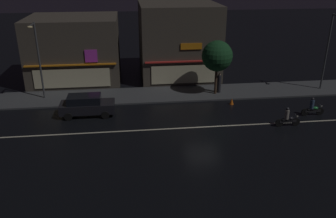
% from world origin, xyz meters
% --- Properties ---
extents(ground_plane, '(140.00, 140.00, 0.00)m').
position_xyz_m(ground_plane, '(0.00, 0.00, 0.00)').
color(ground_plane, black).
extents(lane_divider_stripe, '(33.79, 0.16, 0.01)m').
position_xyz_m(lane_divider_stripe, '(0.00, 0.00, 0.01)').
color(lane_divider_stripe, beige).
rests_on(lane_divider_stripe, ground).
extents(sidewalk_far, '(35.57, 4.09, 0.14)m').
position_xyz_m(sidewalk_far, '(0.00, 7.19, 0.07)').
color(sidewalk_far, '#424447').
rests_on(sidewalk_far, ground).
extents(storefront_left_block, '(8.83, 7.67, 6.47)m').
position_xyz_m(storefront_left_block, '(-10.67, 12.99, 3.23)').
color(storefront_left_block, '#4C443A').
rests_on(storefront_left_block, ground).
extents(storefront_center_block, '(7.93, 8.72, 7.60)m').
position_xyz_m(storefront_center_block, '(0.00, 13.52, 3.80)').
color(storefront_center_block, '#4C443A').
rests_on(storefront_center_block, ground).
extents(streetlamp_west, '(0.44, 1.64, 6.68)m').
position_xyz_m(streetlamp_west, '(-12.97, 7.19, 4.11)').
color(streetlamp_west, '#47494C').
rests_on(streetlamp_west, sidewalk_far).
extents(streetlamp_mid, '(0.44, 1.64, 7.06)m').
position_xyz_m(streetlamp_mid, '(13.00, 6.64, 4.31)').
color(streetlamp_mid, '#47494C').
rests_on(streetlamp_mid, sidewalk_far).
extents(pedestrian_on_sidewalk, '(0.37, 0.37, 1.84)m').
position_xyz_m(pedestrian_on_sidewalk, '(2.96, 6.96, 0.99)').
color(pedestrian_on_sidewalk, '#232328').
rests_on(pedestrian_on_sidewalk, sidewalk_far).
extents(street_tree, '(2.76, 2.76, 4.93)m').
position_xyz_m(street_tree, '(2.55, 6.67, 3.67)').
color(street_tree, '#473323').
rests_on(street_tree, sidewalk_far).
extents(parked_car_near_kerb, '(4.30, 1.98, 1.67)m').
position_xyz_m(parked_car_near_kerb, '(-8.80, 3.32, 0.87)').
color(parked_car_near_kerb, black).
rests_on(parked_car_near_kerb, ground).
extents(motorcycle_following, '(1.90, 0.60, 1.52)m').
position_xyz_m(motorcycle_following, '(9.11, 1.11, 0.63)').
color(motorcycle_following, black).
rests_on(motorcycle_following, ground).
extents(motorcycle_trailing_far, '(1.90, 0.60, 1.52)m').
position_xyz_m(motorcycle_trailing_far, '(6.25, -0.57, 0.63)').
color(motorcycle_trailing_far, black).
rests_on(motorcycle_trailing_far, ground).
extents(traffic_cone, '(0.36, 0.36, 0.55)m').
position_xyz_m(traffic_cone, '(3.40, 4.19, 0.28)').
color(traffic_cone, orange).
rests_on(traffic_cone, ground).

